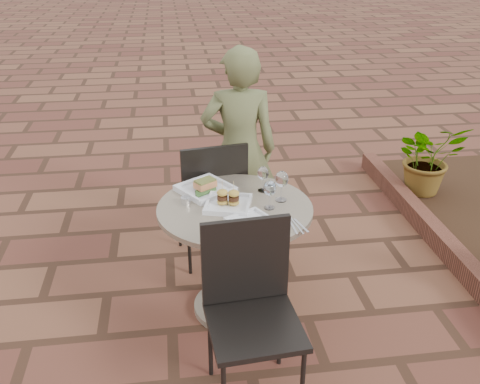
{
  "coord_description": "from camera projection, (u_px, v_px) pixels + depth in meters",
  "views": [
    {
      "loc": [
        -0.35,
        -2.96,
        2.16
      ],
      "look_at": [
        0.02,
        -0.25,
        0.82
      ],
      "focal_mm": 40.0,
      "sensor_mm": 36.0,
      "label": 1
    }
  ],
  "objects": [
    {
      "name": "potted_plant_a",
      "position": [
        428.0,
        158.0,
        4.64
      ],
      "size": [
        0.61,
        0.54,
        0.65
      ],
      "primitive_type": "imported",
      "rotation": [
        0.0,
        0.0,
        0.06
      ],
      "color": "#33662D",
      "rests_on": "mulch_bed"
    },
    {
      "name": "diner",
      "position": [
        239.0,
        150.0,
        3.81
      ],
      "size": [
        0.57,
        0.39,
        1.49
      ],
      "primitive_type": "imported",
      "rotation": [
        0.0,
        0.0,
        3.08
      ],
      "color": "brown",
      "rests_on": "ground"
    },
    {
      "name": "cafe_table",
      "position": [
        235.0,
        243.0,
        3.19
      ],
      "size": [
        0.9,
        0.9,
        0.73
      ],
      "color": "gray",
      "rests_on": "ground"
    },
    {
      "name": "plate_tuna",
      "position": [
        251.0,
        222.0,
        2.89
      ],
      "size": [
        0.3,
        0.3,
        0.03
      ],
      "rotation": [
        0.0,
        0.0,
        0.49
      ],
      "color": "white",
      "rests_on": "cafe_table"
    },
    {
      "name": "wine_glass_right",
      "position": [
        270.0,
        189.0,
        3.01
      ],
      "size": [
        0.07,
        0.07,
        0.17
      ],
      "color": "white",
      "rests_on": "cafe_table"
    },
    {
      "name": "chair_near",
      "position": [
        250.0,
        298.0,
        2.6
      ],
      "size": [
        0.47,
        0.47,
        0.93
      ],
      "rotation": [
        0.0,
        0.0,
        0.08
      ],
      "color": "black",
      "rests_on": "ground"
    },
    {
      "name": "plate_salmon",
      "position": [
        205.0,
        188.0,
        3.24
      ],
      "size": [
        0.39,
        0.39,
        0.08
      ],
      "rotation": [
        0.0,
        0.0,
        0.58
      ],
      "color": "white",
      "rests_on": "cafe_table"
    },
    {
      "name": "wine_glass_mid",
      "position": [
        263.0,
        174.0,
        3.21
      ],
      "size": [
        0.07,
        0.07,
        0.16
      ],
      "color": "white",
      "rests_on": "cafe_table"
    },
    {
      "name": "plate_sliders",
      "position": [
        228.0,
        202.0,
        3.06
      ],
      "size": [
        0.31,
        0.31,
        0.16
      ],
      "rotation": [
        0.0,
        0.0,
        -0.27
      ],
      "color": "white",
      "rests_on": "cafe_table"
    },
    {
      "name": "chair_far",
      "position": [
        212.0,
        194.0,
        3.63
      ],
      "size": [
        0.5,
        0.5,
        0.93
      ],
      "rotation": [
        0.0,
        0.0,
        3.29
      ],
      "color": "black",
      "rests_on": "ground"
    },
    {
      "name": "wine_glass_far",
      "position": [
        282.0,
        180.0,
        3.09
      ],
      "size": [
        0.08,
        0.08,
        0.19
      ],
      "color": "white",
      "rests_on": "cafe_table"
    },
    {
      "name": "steel_ramekin",
      "position": [
        186.0,
        201.0,
        3.1
      ],
      "size": [
        0.07,
        0.07,
        0.04
      ],
      "primitive_type": "cylinder",
      "rotation": [
        0.0,
        0.0,
        0.32
      ],
      "color": "silver",
      "rests_on": "cafe_table"
    },
    {
      "name": "cutlery_set",
      "position": [
        297.0,
        226.0,
        2.87
      ],
      "size": [
        0.12,
        0.2,
        0.0
      ],
      "primitive_type": null,
      "rotation": [
        0.0,
        0.0,
        0.19
      ],
      "color": "silver",
      "rests_on": "cafe_table"
    },
    {
      "name": "ground",
      "position": [
        233.0,
        284.0,
        3.63
      ],
      "size": [
        60.0,
        60.0,
        0.0
      ],
      "primitive_type": "plane",
      "color": "brown",
      "rests_on": "ground"
    },
    {
      "name": "planter_curb",
      "position": [
        437.0,
        236.0,
        4.05
      ],
      "size": [
        0.12,
        3.0,
        0.15
      ],
      "primitive_type": "cube",
      "color": "brown",
      "rests_on": "ground"
    }
  ]
}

